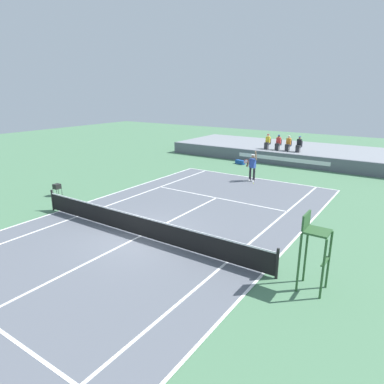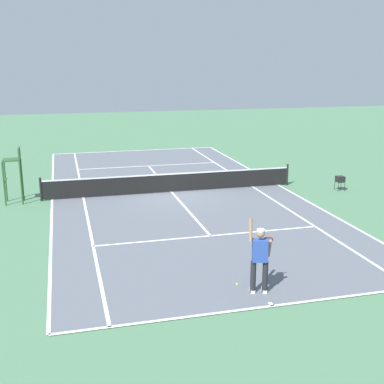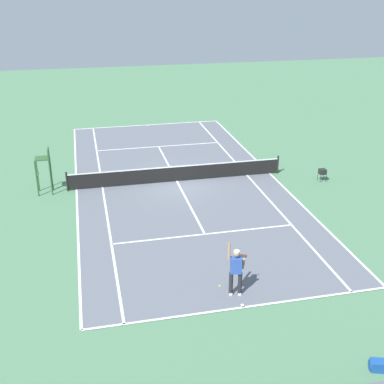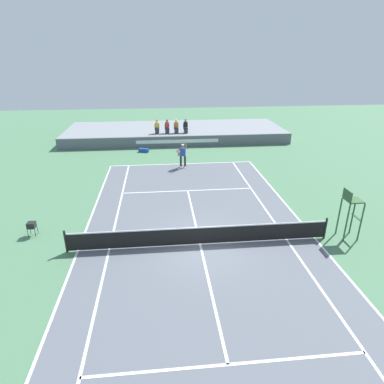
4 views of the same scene
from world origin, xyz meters
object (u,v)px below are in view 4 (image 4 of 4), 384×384
Objects in this scene: umpire_chair at (351,208)px; tennis_player at (183,155)px; spectator_seated_0 at (157,127)px; spectator_seated_3 at (186,126)px; tennis_ball at (189,169)px; spectator_seated_2 at (176,127)px; ball_hopper at (31,225)px; equipment_bag at (144,150)px; spectator_seated_1 at (167,127)px.

tennis_player is at bearing 122.16° from umpire_chair.
spectator_seated_0 is 7.50m from tennis_player.
spectator_seated_3 reaches higher than tennis_ball.
spectator_seated_2 is 18.45m from ball_hopper.
spectator_seated_3 is at bearing 0.00° from spectator_seated_2.
tennis_player is 13.07m from umpire_chair.
tennis_ball is 0.07× the size of equipment_bag.
spectator_seated_3 is (2.71, 0.00, 0.00)m from spectator_seated_0.
spectator_seated_3 is at bearing 83.45° from tennis_player.
spectator_seated_1 is 7.32m from tennis_player.
tennis_player is at bearing -89.52° from spectator_seated_2.
tennis_player is 5.60m from equipment_bag.
tennis_player is at bearing -82.69° from spectator_seated_1.
spectator_seated_0 is at bearing 106.27° from tennis_ball.
spectator_seated_1 is 19.92m from umpire_chair.
spectator_seated_2 is (1.82, 0.00, 0.00)m from spectator_seated_0.
spectator_seated_3 is at bearing 108.50° from umpire_chair.
spectator_seated_2 reaches higher than tennis_player.
spectator_seated_0 is 20.32m from umpire_chair.
spectator_seated_3 is 1.81× the size of ball_hopper.
tennis_ball is at bearing -93.12° from spectator_seated_3.
tennis_player is at bearing 49.70° from ball_hopper.
equipment_bag is (-3.11, 4.58, -0.83)m from tennis_player.
spectator_seated_1 is 0.61× the size of tennis_player.
spectator_seated_2 is at bearing 0.00° from spectator_seated_0.
spectator_seated_3 is at bearing 86.88° from tennis_ball.
umpire_chair is (6.12, -18.29, -0.07)m from spectator_seated_3.
spectator_seated_2 is at bearing 64.57° from ball_hopper.
spectator_seated_1 reaches higher than equipment_bag.
spectator_seated_0 is 3.27m from equipment_bag.
umpire_chair is 2.56× the size of equipment_bag.
spectator_seated_0 is 18.60× the size of tennis_ball.
spectator_seated_1 is at bearing 180.00° from spectator_seated_3.
spectator_seated_1 is 0.52× the size of umpire_chair.
tennis_player is (1.88, -7.24, -0.63)m from spectator_seated_0.
tennis_ball is 0.10× the size of ball_hopper.
umpire_chair is (8.83, -18.29, -0.07)m from spectator_seated_0.
spectator_seated_2 is 0.52× the size of umpire_chair.
umpire_chair reaches higher than equipment_bag.
spectator_seated_3 reaches higher than ball_hopper.
umpire_chair is at bearing -71.50° from spectator_seated_3.
tennis_player is at bearing -55.83° from equipment_bag.
spectator_seated_1 is at bearing 99.66° from tennis_ball.
spectator_seated_2 and spectator_seated_3 have the same top height.
spectator_seated_0 reaches higher than tennis_player.
spectator_seated_0 is at bearing 65.19° from equipment_bag.
spectator_seated_3 is 18.60× the size of tennis_ball.
spectator_seated_0 is 1.00× the size of spectator_seated_1.
tennis_player is 2.18× the size of equipment_bag.
umpire_chair is at bearing -57.96° from tennis_ball.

